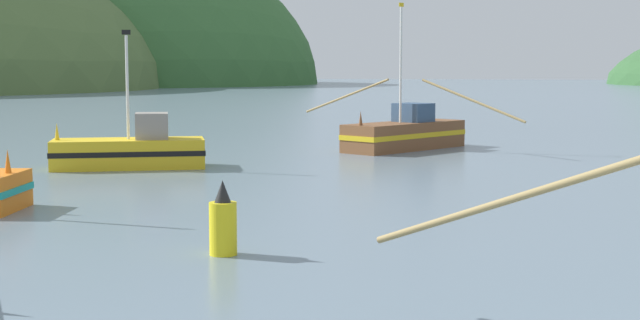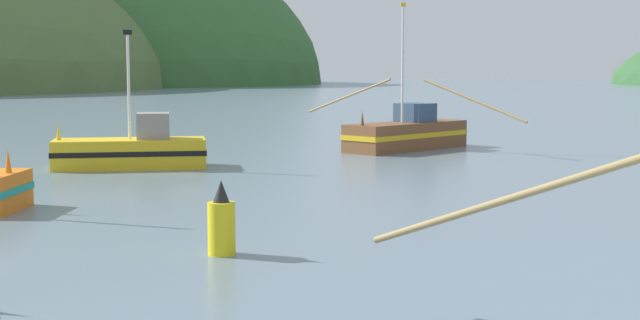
% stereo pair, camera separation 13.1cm
% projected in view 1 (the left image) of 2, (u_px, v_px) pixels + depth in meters
% --- Properties ---
extents(hill_far_center, '(136.76, 109.41, 80.17)m').
position_uv_depth(hill_far_center, '(44.00, 83.00, 221.95)').
color(hill_far_center, '#386633').
rests_on(hill_far_center, ground).
extents(fishing_boat_brown, '(11.97, 7.61, 7.41)m').
position_uv_depth(fishing_boat_brown, '(405.00, 133.00, 45.83)').
color(fishing_boat_brown, brown).
rests_on(fishing_boat_brown, ground).
extents(fishing_boat_yellow, '(6.70, 4.46, 5.74)m').
position_uv_depth(fishing_boat_yellow, '(131.00, 150.00, 37.45)').
color(fishing_boat_yellow, gold).
rests_on(fishing_boat_yellow, ground).
extents(channel_buoy, '(0.63, 0.63, 1.70)m').
position_uv_depth(channel_buoy, '(223.00, 224.00, 20.16)').
color(channel_buoy, yellow).
rests_on(channel_buoy, ground).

